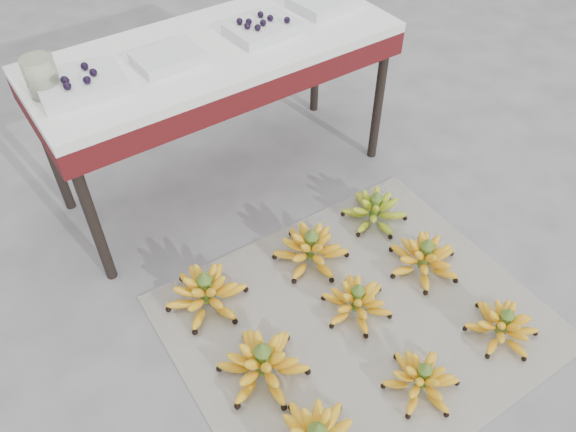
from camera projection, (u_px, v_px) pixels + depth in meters
ground at (376, 307)px, 2.06m from camera, size 60.00×60.00×0.00m
newspaper_mat at (357, 320)px, 2.01m from camera, size 1.28×1.08×0.01m
bunch_front_center at (422, 379)px, 1.79m from camera, size 0.31×0.31×0.15m
bunch_front_right at (503, 326)px, 1.93m from camera, size 0.27×0.27×0.15m
bunch_mid_left at (263, 364)px, 1.82m from camera, size 0.31×0.31×0.18m
bunch_mid_center at (357, 301)px, 2.00m from camera, size 0.29×0.29×0.15m
bunch_mid_right at (424, 258)px, 2.14m from camera, size 0.36×0.36×0.17m
bunch_back_left at (207, 293)px, 2.02m from camera, size 0.39×0.39×0.18m
bunch_back_center at (311, 249)px, 2.17m from camera, size 0.30×0.30×0.18m
bunch_back_right at (375, 210)px, 2.33m from camera, size 0.34×0.34×0.16m
vendor_table at (217, 62)px, 2.14m from camera, size 1.40×0.56×0.67m
tray_far_left at (81, 85)px, 1.84m from camera, size 0.29×0.22×0.07m
tray_left at (169, 58)px, 1.97m from camera, size 0.24×0.17×0.04m
tray_right at (263, 28)px, 2.12m from camera, size 0.27×0.20×0.07m
tray_far_right at (325, 1)px, 2.29m from camera, size 0.29×0.22×0.04m
glass_jar at (42, 76)px, 1.80m from camera, size 0.11×0.11×0.13m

